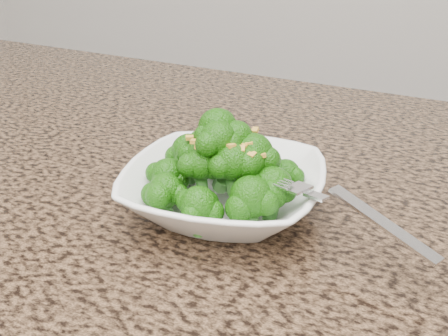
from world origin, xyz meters
The scene contains 5 objects.
granite_counter centered at (0.00, 0.30, 0.89)m, with size 1.64×1.04×0.03m, color brown.
bowl centered at (0.11, 0.34, 0.92)m, with size 0.20×0.20×0.05m, color white.
broccoli_pile centered at (0.11, 0.34, 0.98)m, with size 0.18×0.18×0.07m, color #1E640B, non-canonical shape.
garlic_topping centered at (0.11, 0.34, 1.02)m, with size 0.11×0.11×0.01m, color gold, non-canonical shape.
fork centered at (0.21, 0.32, 0.96)m, with size 0.18×0.03×0.01m, color silver, non-canonical shape.
Camera 1 is at (0.33, -0.11, 1.19)m, focal length 45.00 mm.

